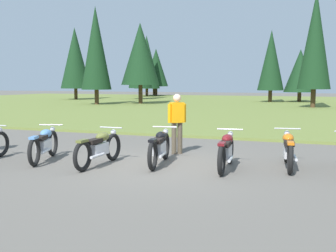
% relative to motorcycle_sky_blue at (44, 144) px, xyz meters
% --- Properties ---
extents(ground_plane, '(140.00, 140.00, 0.00)m').
position_rel_motorcycle_sky_blue_xyz_m(ground_plane, '(2.99, 0.42, -0.44)').
color(ground_plane, '#605B54').
extents(grass_moorland, '(80.00, 44.00, 0.10)m').
position_rel_motorcycle_sky_blue_xyz_m(grass_moorland, '(2.99, 27.39, -0.39)').
color(grass_moorland, olive).
rests_on(grass_moorland, ground).
extents(forest_treeline, '(43.88, 27.66, 8.73)m').
position_rel_motorcycle_sky_blue_xyz_m(forest_treeline, '(0.54, 35.15, 3.99)').
color(forest_treeline, '#47331E').
rests_on(forest_treeline, ground).
extents(motorcycle_sky_blue, '(0.86, 2.03, 0.88)m').
position_rel_motorcycle_sky_blue_xyz_m(motorcycle_sky_blue, '(0.00, 0.00, 0.00)').
color(motorcycle_sky_blue, black).
rests_on(motorcycle_sky_blue, ground).
extents(motorcycle_olive, '(0.62, 2.10, 0.88)m').
position_rel_motorcycle_sky_blue_xyz_m(motorcycle_olive, '(1.62, -0.06, 0.00)').
color(motorcycle_olive, black).
rests_on(motorcycle_olive, ground).
extents(motorcycle_black, '(0.66, 2.09, 0.88)m').
position_rel_motorcycle_sky_blue_xyz_m(motorcycle_black, '(2.94, 0.56, 0.00)').
color(motorcycle_black, black).
rests_on(motorcycle_black, ground).
extents(motorcycle_maroon, '(0.62, 2.10, 0.88)m').
position_rel_motorcycle_sky_blue_xyz_m(motorcycle_maroon, '(4.57, 0.60, 0.00)').
color(motorcycle_maroon, black).
rests_on(motorcycle_maroon, ground).
extents(motorcycle_orange, '(0.63, 2.10, 0.88)m').
position_rel_motorcycle_sky_blue_xyz_m(motorcycle_orange, '(5.90, 1.24, 0.00)').
color(motorcycle_orange, black).
rests_on(motorcycle_orange, ground).
extents(rider_with_back_turned, '(0.42, 0.41, 1.67)m').
position_rel_motorcycle_sky_blue_xyz_m(rider_with_back_turned, '(2.84, 2.14, 0.51)').
color(rider_with_back_turned, '#4C4233').
rests_on(rider_with_back_turned, ground).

